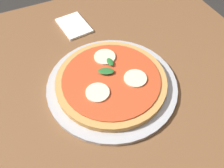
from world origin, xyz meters
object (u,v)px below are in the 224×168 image
at_px(dining_table, 106,131).
at_px(pizza, 111,81).
at_px(serving_tray, 112,85).
at_px(napkin, 74,26).

xyz_separation_m(dining_table, pizza, (0.08, -0.05, 0.12)).
bearing_deg(serving_tray, napkin, 1.51).
relative_size(serving_tray, napkin, 2.86).
distance_m(serving_tray, pizza, 0.02).
bearing_deg(napkin, dining_table, 172.87).
xyz_separation_m(pizza, napkin, (0.30, 0.01, -0.02)).
bearing_deg(serving_tray, dining_table, 144.15).
relative_size(pizza, napkin, 2.41).
height_order(dining_table, serving_tray, serving_tray).
distance_m(serving_tray, napkin, 0.30).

